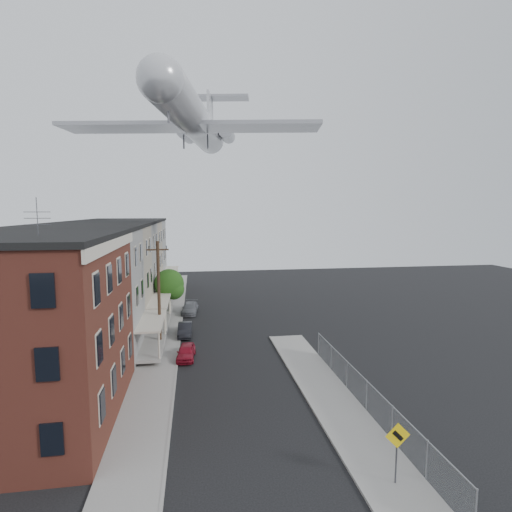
{
  "coord_description": "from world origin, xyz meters",
  "views": [
    {
      "loc": [
        -2.58,
        -15.51,
        11.53
      ],
      "look_at": [
        0.79,
        6.31,
        8.99
      ],
      "focal_mm": 28.0,
      "sensor_mm": 36.0,
      "label": 1
    }
  ],
  "objects": [
    {
      "name": "row_house_c",
      "position": [
        -11.96,
        30.5,
        5.13
      ],
      "size": [
        11.98,
        7.0,
        10.3
      ],
      "color": "slate",
      "rests_on": "ground"
    },
    {
      "name": "sidewalk_right",
      "position": [
        5.5,
        6.0,
        0.06
      ],
      "size": [
        3.0,
        26.0,
        0.12
      ],
      "primitive_type": "cube",
      "color": "gray",
      "rests_on": "ground"
    },
    {
      "name": "row_house_e",
      "position": [
        -11.96,
        44.5,
        5.13
      ],
      "size": [
        11.98,
        7.0,
        10.3
      ],
      "color": "slate",
      "rests_on": "ground"
    },
    {
      "name": "warning_sign",
      "position": [
        5.6,
        -1.03,
        1.88
      ],
      "size": [
        1.1,
        0.11,
        2.8
      ],
      "color": "#515156",
      "rests_on": "ground"
    },
    {
      "name": "airplane",
      "position": [
        -2.37,
        24.03,
        20.0
      ],
      "size": [
        23.57,
        26.93,
        7.74
      ],
      "color": "#B9B9BD",
      "rests_on": "ground"
    },
    {
      "name": "street_tree",
      "position": [
        -5.27,
        27.92,
        3.45
      ],
      "size": [
        3.22,
        3.2,
        5.2
      ],
      "color": "black",
      "rests_on": "ground"
    },
    {
      "name": "row_house_d",
      "position": [
        -11.96,
        37.5,
        5.13
      ],
      "size": [
        11.98,
        7.0,
        10.3
      ],
      "color": "gray",
      "rests_on": "ground"
    },
    {
      "name": "chainlink_fence",
      "position": [
        7.0,
        5.0,
        1.0
      ],
      "size": [
        0.06,
        18.06,
        1.9
      ],
      "color": "gray",
      "rests_on": "ground"
    },
    {
      "name": "car_near",
      "position": [
        -3.39,
        14.94,
        0.56
      ],
      "size": [
        1.58,
        3.39,
        1.12
      ],
      "primitive_type": "imported",
      "rotation": [
        0.0,
        0.0,
        -0.08
      ],
      "color": "maroon",
      "rests_on": "ground"
    },
    {
      "name": "utility_pole",
      "position": [
        -5.6,
        18.0,
        4.67
      ],
      "size": [
        1.8,
        0.26,
        9.0
      ],
      "color": "black",
      "rests_on": "ground"
    },
    {
      "name": "row_house_a",
      "position": [
        -11.96,
        16.5,
        5.13
      ],
      "size": [
        11.98,
        7.0,
        10.3
      ],
      "color": "slate",
      "rests_on": "ground"
    },
    {
      "name": "ground",
      "position": [
        0.0,
        0.0,
        0.0
      ],
      "size": [
        120.0,
        120.0,
        0.0
      ],
      "primitive_type": "plane",
      "color": "black",
      "rests_on": "ground"
    },
    {
      "name": "row_house_b",
      "position": [
        -11.96,
        23.5,
        5.13
      ],
      "size": [
        11.98,
        7.0,
        10.3
      ],
      "color": "gray",
      "rests_on": "ground"
    },
    {
      "name": "car_far",
      "position": [
        -3.22,
        28.82,
        0.6
      ],
      "size": [
        2.1,
        4.3,
        1.21
      ],
      "primitive_type": "imported",
      "rotation": [
        0.0,
        0.0,
        -0.1
      ],
      "color": "slate",
      "rests_on": "ground"
    },
    {
      "name": "corner_building",
      "position": [
        -12.0,
        7.0,
        5.16
      ],
      "size": [
        10.31,
        12.3,
        12.15
      ],
      "color": "#3E1813",
      "rests_on": "ground"
    },
    {
      "name": "sidewalk_left",
      "position": [
        -5.5,
        24.0,
        0.06
      ],
      "size": [
        3.0,
        62.0,
        0.12
      ],
      "primitive_type": "cube",
      "color": "gray",
      "rests_on": "ground"
    },
    {
      "name": "curb_left",
      "position": [
        -4.05,
        24.0,
        0.07
      ],
      "size": [
        0.15,
        62.0,
        0.14
      ],
      "primitive_type": "cube",
      "color": "gray",
      "rests_on": "ground"
    },
    {
      "name": "curb_right",
      "position": [
        4.05,
        6.0,
        0.07
      ],
      "size": [
        0.15,
        26.0,
        0.14
      ],
      "primitive_type": "cube",
      "color": "gray",
      "rests_on": "ground"
    },
    {
      "name": "car_mid",
      "position": [
        -3.6,
        20.79,
        0.59
      ],
      "size": [
        1.27,
        3.58,
        1.18
      ],
      "primitive_type": "imported",
      "rotation": [
        0.0,
        0.0,
        -0.01
      ],
      "color": "black",
      "rests_on": "ground"
    }
  ]
}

